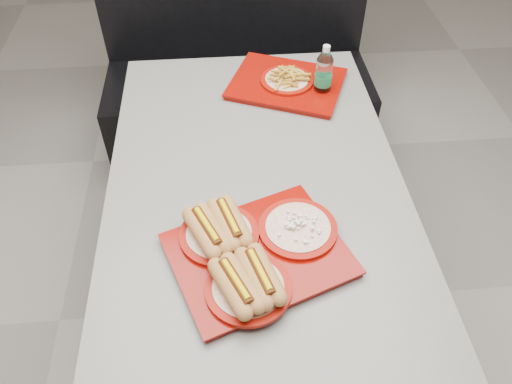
{
  "coord_description": "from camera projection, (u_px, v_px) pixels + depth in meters",
  "views": [
    {
      "loc": [
        -0.09,
        -1.1,
        1.82
      ],
      "look_at": [
        -0.01,
        -0.14,
        0.83
      ],
      "focal_mm": 35.0,
      "sensor_mm": 36.0,
      "label": 1
    }
  ],
  "objects": [
    {
      "name": "ground",
      "position": [
        256.0,
        306.0,
        2.07
      ],
      "size": [
        6.0,
        6.0,
        0.0
      ],
      "primitive_type": "plane",
      "color": "gray",
      "rests_on": "ground"
    },
    {
      "name": "diner_table",
      "position": [
        256.0,
        212.0,
        1.65
      ],
      "size": [
        0.92,
        1.42,
        0.75
      ],
      "color": "black",
      "rests_on": "ground"
    },
    {
      "name": "booth_bench",
      "position": [
        237.0,
        76.0,
        2.54
      ],
      "size": [
        1.3,
        0.57,
        1.35
      ],
      "color": "black",
      "rests_on": "ground"
    },
    {
      "name": "tray_near",
      "position": [
        252.0,
        251.0,
        1.29
      ],
      "size": [
        0.53,
        0.48,
        0.1
      ],
      "rotation": [
        0.0,
        0.0,
        0.36
      ],
      "color": "#7B0903",
      "rests_on": "diner_table"
    },
    {
      "name": "tray_far",
      "position": [
        287.0,
        81.0,
        1.85
      ],
      "size": [
        0.49,
        0.44,
        0.08
      ],
      "rotation": [
        0.0,
        0.0,
        -0.39
      ],
      "color": "#7B0903",
      "rests_on": "diner_table"
    },
    {
      "name": "water_bottle",
      "position": [
        324.0,
        74.0,
        1.77
      ],
      "size": [
        0.06,
        0.06,
        0.2
      ],
      "rotation": [
        0.0,
        0.0,
        -0.37
      ],
      "color": "silver",
      "rests_on": "diner_table"
    }
  ]
}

